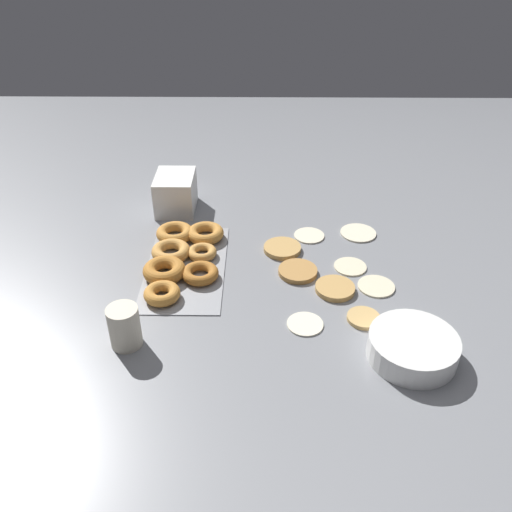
{
  "coord_description": "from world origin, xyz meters",
  "views": [
    {
      "loc": [
        1.23,
        -0.06,
        0.87
      ],
      "look_at": [
        0.0,
        -0.07,
        0.04
      ],
      "focal_mm": 38.0,
      "sensor_mm": 36.0,
      "label": 1
    }
  ],
  "objects_px": {
    "pancake_5": "(376,286)",
    "pancake_7": "(358,232)",
    "pancake_4": "(364,318)",
    "batter_bowl": "(413,347)",
    "pancake_8": "(298,271)",
    "container_stack": "(176,193)",
    "pancake_0": "(335,288)",
    "pancake_2": "(305,323)",
    "donut_tray": "(182,258)",
    "paper_cup": "(124,327)",
    "pancake_6": "(309,235)",
    "pancake_1": "(350,266)",
    "pancake_3": "(282,248)"
  },
  "relations": [
    {
      "from": "pancake_5",
      "to": "pancake_7",
      "type": "distance_m",
      "value": 0.27
    },
    {
      "from": "pancake_4",
      "to": "batter_bowl",
      "type": "xyz_separation_m",
      "value": [
        0.13,
        0.09,
        0.02
      ]
    },
    {
      "from": "pancake_8",
      "to": "container_stack",
      "type": "distance_m",
      "value": 0.53
    },
    {
      "from": "pancake_0",
      "to": "pancake_8",
      "type": "height_order",
      "value": "same"
    },
    {
      "from": "pancake_8",
      "to": "pancake_5",
      "type": "bearing_deg",
      "value": 73.79
    },
    {
      "from": "pancake_0",
      "to": "pancake_2",
      "type": "xyz_separation_m",
      "value": [
        0.14,
        -0.09,
        -0.0
      ]
    },
    {
      "from": "pancake_7",
      "to": "pancake_4",
      "type": "bearing_deg",
      "value": -6.52
    },
    {
      "from": "pancake_7",
      "to": "container_stack",
      "type": "relative_size",
      "value": 0.69
    },
    {
      "from": "donut_tray",
      "to": "paper_cup",
      "type": "distance_m",
      "value": 0.34
    },
    {
      "from": "pancake_7",
      "to": "pancake_8",
      "type": "xyz_separation_m",
      "value": [
        0.21,
        -0.2,
        0.0
      ]
    },
    {
      "from": "batter_bowl",
      "to": "pancake_8",
      "type": "bearing_deg",
      "value": -143.19
    },
    {
      "from": "pancake_6",
      "to": "container_stack",
      "type": "xyz_separation_m",
      "value": [
        -0.17,
        -0.42,
        0.05
      ]
    },
    {
      "from": "pancake_1",
      "to": "pancake_2",
      "type": "relative_size",
      "value": 1.02
    },
    {
      "from": "pancake_5",
      "to": "pancake_2",
      "type": "bearing_deg",
      "value": -52.43
    },
    {
      "from": "pancake_0",
      "to": "pancake_3",
      "type": "xyz_separation_m",
      "value": [
        -0.19,
        -0.13,
        0.0
      ]
    },
    {
      "from": "batter_bowl",
      "to": "paper_cup",
      "type": "relative_size",
      "value": 1.94
    },
    {
      "from": "pancake_0",
      "to": "pancake_3",
      "type": "height_order",
      "value": "same"
    },
    {
      "from": "pancake_7",
      "to": "batter_bowl",
      "type": "bearing_deg",
      "value": 4.49
    },
    {
      "from": "pancake_0",
      "to": "pancake_2",
      "type": "height_order",
      "value": "pancake_0"
    },
    {
      "from": "pancake_7",
      "to": "paper_cup",
      "type": "relative_size",
      "value": 1.05
    },
    {
      "from": "pancake_5",
      "to": "pancake_8",
      "type": "xyz_separation_m",
      "value": [
        -0.06,
        -0.2,
        0.0
      ]
    },
    {
      "from": "pancake_7",
      "to": "pancake_6",
      "type": "bearing_deg",
      "value": -83.89
    },
    {
      "from": "pancake_6",
      "to": "pancake_3",
      "type": "bearing_deg",
      "value": -46.39
    },
    {
      "from": "pancake_3",
      "to": "pancake_5",
      "type": "bearing_deg",
      "value": 54.66
    },
    {
      "from": "pancake_6",
      "to": "pancake_8",
      "type": "xyz_separation_m",
      "value": [
        0.19,
        -0.05,
        0.0
      ]
    },
    {
      "from": "pancake_4",
      "to": "batter_bowl",
      "type": "bearing_deg",
      "value": 34.7
    },
    {
      "from": "pancake_1",
      "to": "donut_tray",
      "type": "height_order",
      "value": "donut_tray"
    },
    {
      "from": "pancake_6",
      "to": "pancake_4",
      "type": "bearing_deg",
      "value": 15.29
    },
    {
      "from": "pancake_0",
      "to": "batter_bowl",
      "type": "xyz_separation_m",
      "value": [
        0.24,
        0.14,
        0.02
      ]
    },
    {
      "from": "pancake_4",
      "to": "donut_tray",
      "type": "relative_size",
      "value": 0.2
    },
    {
      "from": "pancake_1",
      "to": "pancake_7",
      "type": "distance_m",
      "value": 0.19
    },
    {
      "from": "pancake_5",
      "to": "pancake_6",
      "type": "height_order",
      "value": "same"
    },
    {
      "from": "pancake_8",
      "to": "donut_tray",
      "type": "relative_size",
      "value": 0.26
    },
    {
      "from": "pancake_5",
      "to": "container_stack",
      "type": "relative_size",
      "value": 0.62
    },
    {
      "from": "pancake_0",
      "to": "pancake_5",
      "type": "height_order",
      "value": "pancake_0"
    },
    {
      "from": "pancake_1",
      "to": "donut_tray",
      "type": "xyz_separation_m",
      "value": [
        -0.02,
        -0.47,
        0.01
      ]
    },
    {
      "from": "pancake_2",
      "to": "pancake_5",
      "type": "distance_m",
      "value": 0.25
    },
    {
      "from": "pancake_4",
      "to": "pancake_7",
      "type": "relative_size",
      "value": 0.75
    },
    {
      "from": "pancake_0",
      "to": "pancake_8",
      "type": "distance_m",
      "value": 0.12
    },
    {
      "from": "pancake_4",
      "to": "pancake_8",
      "type": "bearing_deg",
      "value": -141.87
    },
    {
      "from": "pancake_3",
      "to": "pancake_6",
      "type": "bearing_deg",
      "value": 133.61
    },
    {
      "from": "pancake_3",
      "to": "pancake_7",
      "type": "distance_m",
      "value": 0.25
    },
    {
      "from": "paper_cup",
      "to": "pancake_1",
      "type": "bearing_deg",
      "value": 119.28
    },
    {
      "from": "pancake_4",
      "to": "container_stack",
      "type": "xyz_separation_m",
      "value": [
        -0.55,
        -0.53,
        0.05
      ]
    },
    {
      "from": "pancake_2",
      "to": "pancake_6",
      "type": "bearing_deg",
      "value": 174.55
    },
    {
      "from": "pancake_8",
      "to": "batter_bowl",
      "type": "xyz_separation_m",
      "value": [
        0.32,
        0.24,
        0.02
      ]
    },
    {
      "from": "pancake_6",
      "to": "batter_bowl",
      "type": "height_order",
      "value": "batter_bowl"
    },
    {
      "from": "batter_bowl",
      "to": "pancake_6",
      "type": "bearing_deg",
      "value": -159.36
    },
    {
      "from": "pancake_8",
      "to": "donut_tray",
      "type": "height_order",
      "value": "donut_tray"
    },
    {
      "from": "pancake_1",
      "to": "pancake_6",
      "type": "height_order",
      "value": "same"
    }
  ]
}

